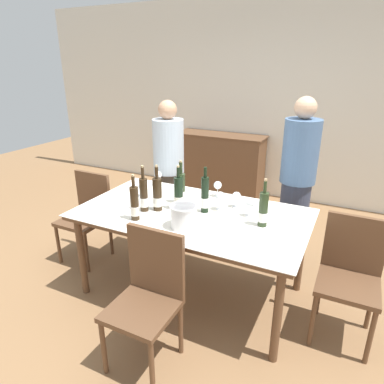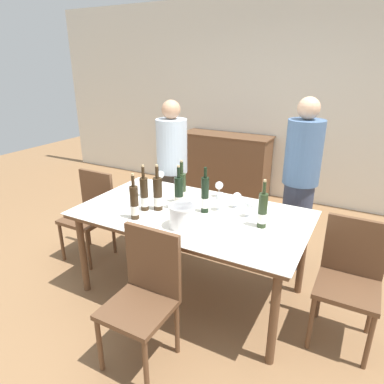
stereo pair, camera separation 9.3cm
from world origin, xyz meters
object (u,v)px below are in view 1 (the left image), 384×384
object	(u,v)px
wine_bottle_0	(181,189)
person_host	(169,174)
wine_bottle_3	(263,210)
chair_left_end	(88,211)
ice_bucket	(184,216)
wine_glass_0	(220,197)
sideboard_cabinet	(220,164)
chair_near_front	(149,291)
wine_glass_3	(250,204)
dining_table	(192,219)
wine_glass_4	(158,176)
wine_bottle_1	(205,196)
chair_right_end	(350,270)
wine_bottle_4	(157,195)
wine_bottle_2	(179,195)
wine_glass_1	(236,197)
wine_glass_2	(142,186)
wine_bottle_6	(144,196)
wine_glass_5	(218,186)
person_guest_left	(297,186)
wine_bottle_5	(135,204)

from	to	relation	value
wine_bottle_0	person_host	size ratio (longest dim) A/B	0.25
wine_bottle_3	chair_left_end	distance (m)	1.86
ice_bucket	wine_bottle_3	bearing A→B (deg)	28.40
wine_glass_0	person_host	size ratio (longest dim) A/B	0.10
sideboard_cabinet	chair_near_front	distance (m)	3.26
wine_glass_0	wine_glass_3	xyz separation A→B (m)	(0.26, -0.01, -0.01)
dining_table	wine_glass_4	distance (m)	0.76
wine_glass_4	wine_glass_0	bearing A→B (deg)	-20.31
dining_table	wine_bottle_1	bearing A→B (deg)	33.07
wine_bottle_3	wine_glass_0	xyz separation A→B (m)	(-0.40, 0.13, -0.01)
chair_right_end	chair_near_front	bearing A→B (deg)	-144.31
wine_bottle_4	chair_left_end	world-z (taller)	wine_bottle_4
chair_right_end	wine_bottle_2	bearing A→B (deg)	-176.80
ice_bucket	person_host	size ratio (longest dim) A/B	0.13
wine_bottle_2	chair_near_front	xyz separation A→B (m)	(0.19, -0.77, -0.38)
wine_bottle_0	chair_right_end	size ratio (longest dim) A/B	0.42
wine_bottle_2	wine_glass_0	size ratio (longest dim) A/B	2.38
wine_bottle_2	chair_near_front	bearing A→B (deg)	-76.34
sideboard_cabinet	chair_near_front	xyz separation A→B (m)	(0.78, -3.17, 0.06)
wine_glass_0	person_host	distance (m)	1.06
wine_glass_4	sideboard_cabinet	bearing A→B (deg)	93.53
wine_glass_1	wine_glass_4	world-z (taller)	wine_glass_4
dining_table	person_host	bearing A→B (deg)	130.58
wine_glass_1	wine_glass_2	bearing A→B (deg)	-170.19
wine_bottle_6	wine_glass_4	distance (m)	0.63
wine_bottle_6	chair_right_end	size ratio (longest dim) A/B	0.43
wine_bottle_2	wine_bottle_4	xyz separation A→B (m)	(-0.15, -0.09, 0.00)
wine_bottle_4	wine_glass_5	distance (m)	0.61
wine_bottle_0	wine_bottle_1	world-z (taller)	wine_bottle_0
sideboard_cabinet	dining_table	bearing A→B (deg)	-73.41
chair_right_end	chair_left_end	bearing A→B (deg)	179.99
wine_bottle_4	person_host	distance (m)	0.95
ice_bucket	wine_bottle_4	bearing A→B (deg)	151.73
wine_bottle_1	person_guest_left	xyz separation A→B (m)	(0.59, 0.82, -0.08)
sideboard_cabinet	wine_bottle_6	distance (m)	2.61
wine_bottle_2	chair_left_end	xyz separation A→B (m)	(-1.11, 0.08, -0.40)
sideboard_cabinet	ice_bucket	distance (m)	2.81
wine_bottle_2	wine_glass_3	world-z (taller)	wine_bottle_2
wine_bottle_2	wine_bottle_4	world-z (taller)	wine_bottle_4
wine_glass_0	wine_glass_4	bearing A→B (deg)	159.69
dining_table	wine_bottle_5	bearing A→B (deg)	-137.08
ice_bucket	wine_glass_1	bearing A→B (deg)	66.77
wine_glass_1	person_guest_left	bearing A→B (deg)	57.66
wine_bottle_1	person_host	size ratio (longest dim) A/B	0.24
sideboard_cabinet	wine_bottle_3	bearing A→B (deg)	-61.40
wine_bottle_6	wine_glass_3	distance (m)	0.87
person_host	wine_glass_2	bearing A→B (deg)	-81.99
sideboard_cabinet	person_guest_left	size ratio (longest dim) A/B	0.81
wine_glass_4	chair_right_end	world-z (taller)	wine_glass_4
chair_near_front	person_guest_left	xyz separation A→B (m)	(0.62, 1.64, 0.31)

